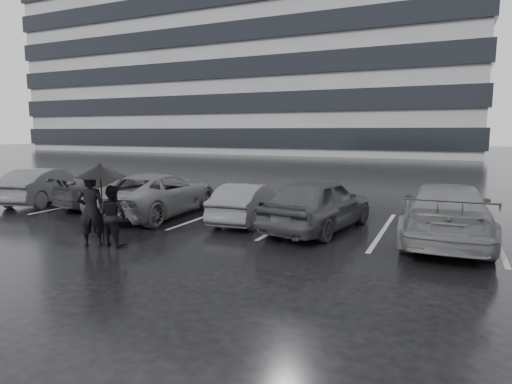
{
  "coord_description": "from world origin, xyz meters",
  "views": [
    {
      "loc": [
        4.96,
        -9.69,
        2.78
      ],
      "look_at": [
        0.14,
        1.0,
        1.1
      ],
      "focal_mm": 30.0,
      "sensor_mm": 36.0,
      "label": 1
    }
  ],
  "objects_px": {
    "car_west_a": "(248,203)",
    "car_west_b": "(157,194)",
    "pedestrian_right": "(113,216)",
    "car_west_d": "(46,186)",
    "car_east": "(446,212)",
    "car_west_c": "(113,190)",
    "pedestrian_left": "(91,210)",
    "car_main": "(319,204)"
  },
  "relations": [
    {
      "from": "car_west_a",
      "to": "car_west_b",
      "type": "relative_size",
      "value": 0.72
    },
    {
      "from": "car_west_a",
      "to": "pedestrian_right",
      "type": "height_order",
      "value": "pedestrian_right"
    },
    {
      "from": "car_west_d",
      "to": "pedestrian_right",
      "type": "height_order",
      "value": "pedestrian_right"
    },
    {
      "from": "car_west_d",
      "to": "car_west_b",
      "type": "bearing_deg",
      "value": 163.55
    },
    {
      "from": "car_west_a",
      "to": "car_east",
      "type": "bearing_deg",
      "value": 174.08
    },
    {
      "from": "car_west_c",
      "to": "pedestrian_left",
      "type": "relative_size",
      "value": 2.41
    },
    {
      "from": "car_west_a",
      "to": "pedestrian_right",
      "type": "relative_size",
      "value": 2.42
    },
    {
      "from": "car_west_a",
      "to": "car_west_c",
      "type": "relative_size",
      "value": 0.85
    },
    {
      "from": "car_east",
      "to": "car_main",
      "type": "bearing_deg",
      "value": 0.04
    },
    {
      "from": "car_west_b",
      "to": "car_east",
      "type": "height_order",
      "value": "car_east"
    },
    {
      "from": "car_east",
      "to": "car_west_c",
      "type": "bearing_deg",
      "value": -4.29
    },
    {
      "from": "car_east",
      "to": "pedestrian_right",
      "type": "xyz_separation_m",
      "value": [
        -7.37,
        -3.77,
        0.0
      ]
    },
    {
      "from": "car_west_a",
      "to": "car_west_c",
      "type": "height_order",
      "value": "car_west_c"
    },
    {
      "from": "car_main",
      "to": "pedestrian_left",
      "type": "distance_m",
      "value": 6.0
    },
    {
      "from": "car_west_a",
      "to": "car_west_b",
      "type": "xyz_separation_m",
      "value": [
        -3.2,
        -0.27,
        0.1
      ]
    },
    {
      "from": "car_west_d",
      "to": "car_east",
      "type": "xyz_separation_m",
      "value": [
        14.2,
        0.01,
        0.06
      ]
    },
    {
      "from": "pedestrian_right",
      "to": "car_main",
      "type": "bearing_deg",
      "value": -134.47
    },
    {
      "from": "car_west_c",
      "to": "pedestrian_right",
      "type": "xyz_separation_m",
      "value": [
        3.99,
        -4.33,
        0.13
      ]
    },
    {
      "from": "car_main",
      "to": "pedestrian_left",
      "type": "xyz_separation_m",
      "value": [
        -4.54,
        -3.92,
        0.13
      ]
    },
    {
      "from": "car_west_d",
      "to": "pedestrian_left",
      "type": "relative_size",
      "value": 2.35
    },
    {
      "from": "car_west_c",
      "to": "car_west_d",
      "type": "height_order",
      "value": "car_west_d"
    },
    {
      "from": "car_west_b",
      "to": "car_west_d",
      "type": "height_order",
      "value": "car_west_b"
    },
    {
      "from": "car_west_a",
      "to": "pedestrian_left",
      "type": "distance_m",
      "value": 4.69
    },
    {
      "from": "car_west_a",
      "to": "pedestrian_left",
      "type": "xyz_separation_m",
      "value": [
        -2.24,
        -4.11,
        0.29
      ]
    },
    {
      "from": "car_west_a",
      "to": "pedestrian_left",
      "type": "bearing_deg",
      "value": 56.46
    },
    {
      "from": "car_west_a",
      "to": "pedestrian_left",
      "type": "height_order",
      "value": "pedestrian_left"
    },
    {
      "from": "car_west_a",
      "to": "pedestrian_right",
      "type": "distance_m",
      "value": 4.27
    },
    {
      "from": "car_west_b",
      "to": "car_west_c",
      "type": "height_order",
      "value": "car_west_b"
    },
    {
      "from": "car_west_d",
      "to": "car_east",
      "type": "height_order",
      "value": "car_east"
    },
    {
      "from": "car_west_c",
      "to": "car_east",
      "type": "relative_size",
      "value": 0.83
    },
    {
      "from": "car_main",
      "to": "car_east",
      "type": "height_order",
      "value": "car_main"
    },
    {
      "from": "car_west_a",
      "to": "car_west_b",
      "type": "height_order",
      "value": "car_west_b"
    },
    {
      "from": "car_west_c",
      "to": "car_west_d",
      "type": "distance_m",
      "value": 2.89
    },
    {
      "from": "car_main",
      "to": "car_west_c",
      "type": "relative_size",
      "value": 1.04
    },
    {
      "from": "car_west_c",
      "to": "pedestrian_right",
      "type": "relative_size",
      "value": 2.85
    },
    {
      "from": "pedestrian_left",
      "to": "pedestrian_right",
      "type": "bearing_deg",
      "value": 169.82
    },
    {
      "from": "car_west_a",
      "to": "car_west_b",
      "type": "distance_m",
      "value": 3.21
    },
    {
      "from": "car_west_c",
      "to": "car_west_d",
      "type": "relative_size",
      "value": 1.03
    },
    {
      "from": "car_west_b",
      "to": "car_west_c",
      "type": "bearing_deg",
      "value": -19.42
    },
    {
      "from": "car_main",
      "to": "pedestrian_right",
      "type": "height_order",
      "value": "car_main"
    },
    {
      "from": "car_west_b",
      "to": "car_east",
      "type": "xyz_separation_m",
      "value": [
        8.78,
        0.17,
        0.05
      ]
    },
    {
      "from": "car_west_d",
      "to": "pedestrian_left",
      "type": "height_order",
      "value": "pedestrian_left"
    }
  ]
}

